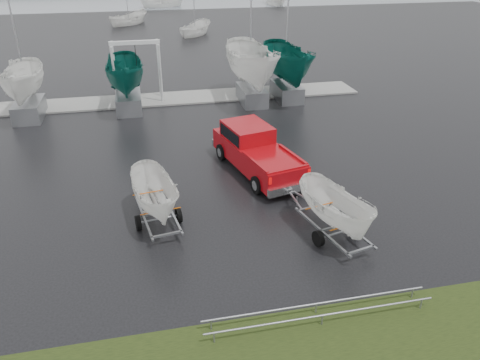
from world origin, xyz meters
The scene contains 15 objects.
ground_plane centered at (0.00, 0.00, 0.00)m, with size 120.00×120.00×0.00m, color black.
dock centered at (0.00, 13.00, 0.05)m, with size 30.00×3.00×0.12m, color #979691.
pickup_truck centered at (4.55, 0.86, 1.07)m, with size 3.44×6.50×2.06m.
trailer_hitched centered at (6.04, -5.58, 2.47)m, with size 1.96×3.77×4.54m.
trailer_parked centered at (-0.36, -3.15, 2.54)m, with size 1.86×3.74×4.66m.
boat_hoist centered at (-0.63, 13.00, 2.67)m, with size 3.30×2.18×4.12m.
keelboat_0 centered at (-7.48, 11.00, 3.61)m, with size 2.28×3.20×10.45m.
keelboat_1 centered at (-1.37, 11.20, 3.75)m, with size 2.37×3.20×7.39m.
keelboat_2 centered at (6.89, 11.00, 4.67)m, with size 2.93×3.20×11.12m.
keelboat_3 centered at (9.46, 11.30, 4.27)m, with size 2.68×3.20×10.86m.
mast_rack_2 centered at (4.00, -9.50, 0.35)m, with size 7.00×0.56×0.06m.
moored_boat_1 centered at (-1.19, 46.80, 0.01)m, with size 3.50×3.50×11.25m.
moored_boat_2 centered at (6.38, 37.30, 0.01)m, with size 3.23×3.25×11.06m.
moored_boat_3 centered at (23.50, 63.40, 0.00)m, with size 2.82×2.89×11.69m.
moored_boat_5 centered at (4.45, 63.94, 0.00)m, with size 3.43×3.38×11.67m.
Camera 1 is at (-0.52, -19.25, 10.08)m, focal length 35.00 mm.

